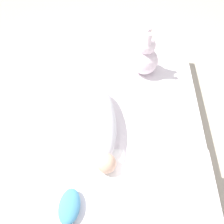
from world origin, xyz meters
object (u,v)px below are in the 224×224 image
at_px(swaddled_baby, 103,122).
at_px(pillow, 172,190).
at_px(bunny_plush, 146,58).
at_px(turtle_plush, 69,209).

distance_m(swaddled_baby, pillow, 0.52).
relative_size(swaddled_baby, bunny_plush, 1.74).
bearing_deg(bunny_plush, pillow, 7.21).
bearing_deg(turtle_plush, swaddled_baby, 165.76).
bearing_deg(turtle_plush, bunny_plush, 159.26).
bearing_deg(pillow, bunny_plush, -172.79).
bearing_deg(swaddled_baby, bunny_plush, 144.55).
xyz_separation_m(swaddled_baby, turtle_plush, (0.47, -0.12, -0.04)).
bearing_deg(bunny_plush, swaddled_baby, -26.19).
relative_size(swaddled_baby, turtle_plush, 2.76).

